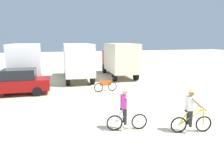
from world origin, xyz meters
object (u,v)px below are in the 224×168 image
(sedan_parked, at_px, (18,82))
(cyclist_cowboy_hat, at_px, (191,113))
(box_truck_cream_rv, at_px, (119,58))
(box_truck_avon_van, at_px, (27,61))
(box_truck_white_box, at_px, (77,60))
(cyclist_orange_shirt, at_px, (126,111))
(bicycle_spare, at_px, (106,86))

(sedan_parked, relative_size, cyclist_cowboy_hat, 2.35)
(box_truck_cream_rv, xyz_separation_m, sedan_parked, (-8.97, -4.64, -0.99))
(box_truck_avon_van, relative_size, sedan_parked, 1.58)
(box_truck_white_box, distance_m, cyclist_orange_shirt, 11.83)
(box_truck_cream_rv, relative_size, cyclist_cowboy_hat, 3.80)
(box_truck_cream_rv, height_order, sedan_parked, box_truck_cream_rv)
(cyclist_orange_shirt, xyz_separation_m, cyclist_cowboy_hat, (2.40, -1.00, 0.00))
(cyclist_cowboy_hat, height_order, bicycle_spare, cyclist_cowboy_hat)
(cyclist_orange_shirt, xyz_separation_m, bicycle_spare, (1.03, 6.64, -0.45))
(box_truck_avon_van, distance_m, box_truck_cream_rv, 8.69)
(cyclist_cowboy_hat, bearing_deg, bicycle_spare, 100.14)
(cyclist_orange_shirt, height_order, cyclist_cowboy_hat, same)
(cyclist_cowboy_hat, bearing_deg, box_truck_cream_rv, 82.78)
(box_truck_avon_van, height_order, sedan_parked, box_truck_avon_van)
(box_truck_avon_van, xyz_separation_m, box_truck_white_box, (4.42, -0.48, 0.00))
(bicycle_spare, bearing_deg, box_truck_white_box, 103.46)
(box_truck_cream_rv, height_order, cyclist_orange_shirt, box_truck_cream_rv)
(box_truck_avon_van, height_order, cyclist_cowboy_hat, box_truck_avon_van)
(box_truck_avon_van, bearing_deg, sedan_parked, -93.43)
(box_truck_avon_van, xyz_separation_m, cyclist_orange_shirt, (4.62, -12.27, -1.03))
(box_truck_white_box, distance_m, bicycle_spare, 5.50)
(sedan_parked, relative_size, cyclist_orange_shirt, 2.35)
(box_truck_cream_rv, relative_size, cyclist_orange_shirt, 3.80)
(box_truck_cream_rv, distance_m, sedan_parked, 10.15)
(bicycle_spare, bearing_deg, cyclist_orange_shirt, -98.84)
(cyclist_orange_shirt, relative_size, cyclist_cowboy_hat, 1.00)
(box_truck_avon_van, distance_m, bicycle_spare, 8.11)
(box_truck_cream_rv, relative_size, sedan_parked, 1.62)
(box_truck_white_box, bearing_deg, cyclist_orange_shirt, -89.03)
(sedan_parked, bearing_deg, box_truck_white_box, 41.58)
(box_truck_white_box, xyz_separation_m, cyclist_orange_shirt, (0.20, -11.78, -1.03))
(box_truck_avon_van, xyz_separation_m, bicycle_spare, (5.65, -5.63, -1.48))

